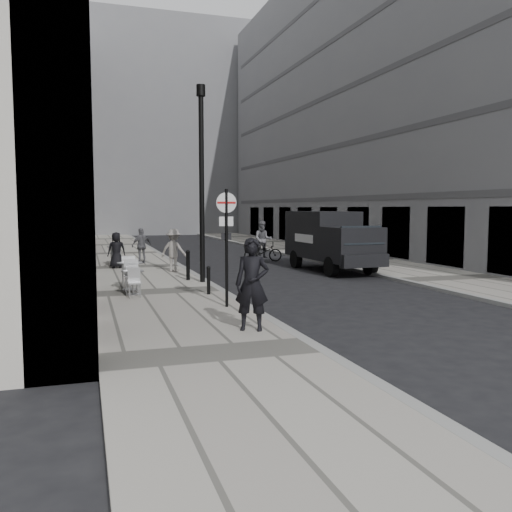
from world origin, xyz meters
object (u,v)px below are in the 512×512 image
at_px(walking_man, 252,284).
at_px(cyclist, 263,246).
at_px(sign_post, 226,232).
at_px(panel_van, 329,238).
at_px(lamppost, 202,174).

relative_size(walking_man, cyclist, 0.96).
relative_size(sign_post, panel_van, 0.56).
height_order(sign_post, lamppost, lamppost).
relative_size(walking_man, sign_post, 0.64).
bearing_deg(sign_post, cyclist, 72.62).
distance_m(sign_post, cyclist, 13.53).
bearing_deg(cyclist, panel_van, -56.41).
xyz_separation_m(walking_man, cyclist, (5.32, 15.29, -0.30)).
xyz_separation_m(walking_man, sign_post, (0.18, 2.85, 1.00)).
distance_m(walking_man, panel_van, 12.49).
bearing_deg(lamppost, sign_post, -94.60).
bearing_deg(walking_man, lamppost, 109.66).
bearing_deg(lamppost, panel_van, 23.30).
xyz_separation_m(lamppost, panel_van, (6.19, 2.67, -2.47)).
relative_size(walking_man, lamppost, 0.29).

